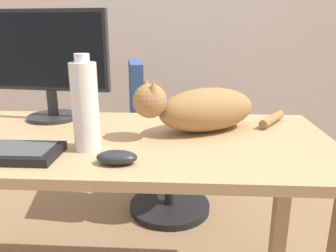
# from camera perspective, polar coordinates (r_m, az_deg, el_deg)

# --- Properties ---
(desk) EXTENTS (1.54, 0.65, 0.72)m
(desk) POSITION_cam_1_polar(r_m,az_deg,el_deg) (1.16, -11.58, -6.65)
(desk) COLOR tan
(desk) RESTS_ON ground_plane
(office_chair) EXTENTS (0.49, 0.48, 0.89)m
(office_chair) POSITION_cam_1_polar(r_m,az_deg,el_deg) (1.92, -1.20, -4.37)
(office_chair) COLOR black
(office_chair) RESTS_ON ground_plane
(monitor) EXTENTS (0.48, 0.20, 0.41)m
(monitor) POSITION_cam_1_polar(r_m,az_deg,el_deg) (1.36, -19.93, 10.46)
(monitor) COLOR #232328
(monitor) RESTS_ON desk
(cat) EXTENTS (0.55, 0.34, 0.20)m
(cat) POSITION_cam_1_polar(r_m,az_deg,el_deg) (1.15, 5.78, 3.00)
(cat) COLOR olive
(cat) RESTS_ON desk
(computer_mouse) EXTENTS (0.11, 0.06, 0.04)m
(computer_mouse) POSITION_cam_1_polar(r_m,az_deg,el_deg) (0.89, -8.79, -5.34)
(computer_mouse) COLOR #232328
(computer_mouse) RESTS_ON desk
(water_bottle) EXTENTS (0.08, 0.08, 0.28)m
(water_bottle) POSITION_cam_1_polar(r_m,az_deg,el_deg) (0.98, -13.87, 3.37)
(water_bottle) COLOR silver
(water_bottle) RESTS_ON desk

